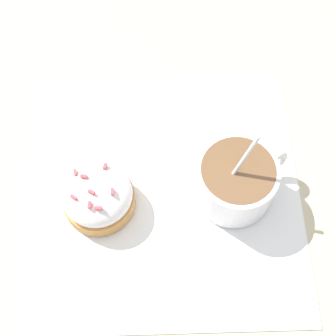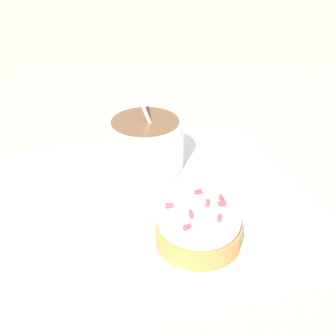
{
  "view_description": "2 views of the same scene",
  "coord_description": "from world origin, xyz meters",
  "views": [
    {
      "loc": [
        -0.01,
        -0.22,
        0.5
      ],
      "look_at": [
        0.0,
        0.01,
        0.03
      ],
      "focal_mm": 50.0,
      "sensor_mm": 36.0,
      "label": 1
    },
    {
      "loc": [
        -0.39,
        0.13,
        0.3
      ],
      "look_at": [
        0.02,
        -0.02,
        0.03
      ],
      "focal_mm": 50.0,
      "sensor_mm": 36.0,
      "label": 2
    }
  ],
  "objects": [
    {
      "name": "ground_plane",
      "position": [
        0.0,
        0.0,
        0.0
      ],
      "size": [
        3.0,
        3.0,
        0.0
      ],
      "primitive_type": "plane",
      "color": "#C6B793"
    },
    {
      "name": "paper_napkin",
      "position": [
        0.0,
        0.0,
        0.0
      ],
      "size": [
        0.33,
        0.34,
        0.0
      ],
      "color": "white",
      "rests_on": "ground_plane"
    },
    {
      "name": "coffee_cup",
      "position": [
        0.08,
        -0.01,
        0.03
      ],
      "size": [
        0.11,
        0.09,
        0.11
      ],
      "color": "white",
      "rests_on": "paper_napkin"
    },
    {
      "name": "frosted_pastry",
      "position": [
        -0.08,
        -0.01,
        0.02
      ],
      "size": [
        0.08,
        0.08,
        0.05
      ],
      "color": "#C18442",
      "rests_on": "paper_napkin"
    }
  ]
}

